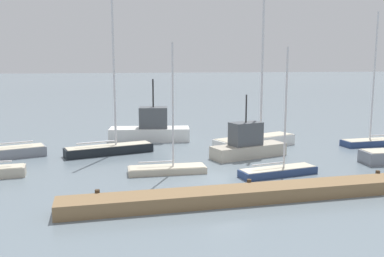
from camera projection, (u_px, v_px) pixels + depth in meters
ground_plane at (228, 177)px, 25.12m from camera, size 600.00×600.00×0.00m
dock_pier at (255, 193)px, 20.90m from camera, size 19.39×1.86×0.83m
sailboat_0 at (109, 146)px, 31.55m from camera, size 6.79×2.93×12.38m
sailboat_1 at (167, 168)px, 26.09m from camera, size 4.93×1.67×8.12m
sailboat_4 at (255, 139)px, 33.99m from camera, size 7.55×4.07×13.93m
sailboat_5 at (374, 140)px, 34.95m from camera, size 5.74×1.63×10.94m
sailboat_6 at (278, 169)px, 25.54m from camera, size 5.14×2.03×7.82m
fishing_boat_0 at (248, 145)px, 30.48m from camera, size 6.00×3.11×4.61m
fishing_boat_1 at (151, 129)px, 37.07m from camera, size 7.36×3.55×5.48m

